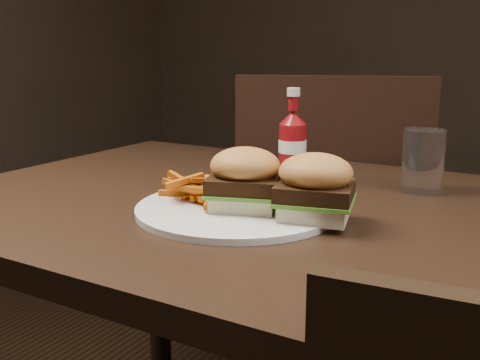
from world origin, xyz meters
The scene contains 8 objects.
dining_table centered at (0.00, 0.00, 0.73)m, with size 1.20×0.80×0.04m, color black.
chair_far centered at (-0.14, 0.60, 0.43)m, with size 0.48×0.48×0.05m, color black.
plate centered at (-0.03, -0.08, 0.76)m, with size 0.32×0.32×0.01m, color white.
sandwich_half_a centered at (-0.02, -0.09, 0.77)m, with size 0.10×0.09×0.03m, color beige.
sandwich_half_b centered at (0.10, -0.08, 0.77)m, with size 0.10×0.09×0.03m, color #FAE2C5.
fries_pile centered at (-0.09, -0.07, 0.78)m, with size 0.13×0.13×0.05m, color #B46709, non-canonical shape.
ketchup_bottle centered at (-0.05, 0.15, 0.81)m, with size 0.05×0.05×0.11m, color maroon.
tumbler centered at (0.19, 0.20, 0.81)m, with size 0.07×0.07×0.12m, color white.
Camera 1 is at (0.40, -0.82, 1.00)m, focal length 42.00 mm.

